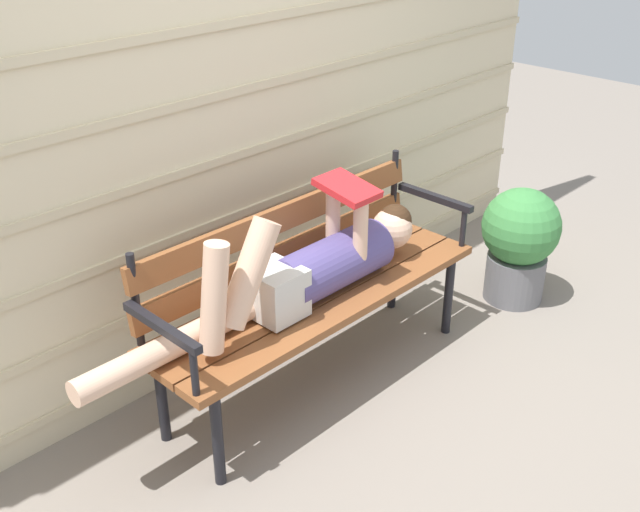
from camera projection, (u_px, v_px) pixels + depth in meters
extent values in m
plane|color=gray|center=(333.00, 387.00, 3.44)|extent=(12.00, 12.00, 0.00)
cube|color=beige|center=(234.00, 89.00, 3.22)|extent=(4.42, 0.06, 2.51)
cube|color=beige|center=(251.00, 315.00, 3.72)|extent=(4.42, 0.02, 0.04)
cube|color=beige|center=(248.00, 265.00, 3.59)|extent=(4.42, 0.02, 0.04)
cube|color=beige|center=(245.00, 211.00, 3.46)|extent=(4.42, 0.02, 0.04)
cube|color=beige|center=(243.00, 153.00, 3.33)|extent=(4.42, 0.02, 0.04)
cube|color=beige|center=(239.00, 90.00, 3.20)|extent=(4.42, 0.02, 0.04)
cube|color=beige|center=(236.00, 22.00, 3.07)|extent=(4.42, 0.02, 0.04)
cube|color=brown|center=(346.00, 309.00, 3.19)|extent=(1.65, 0.14, 0.04)
cube|color=brown|center=(320.00, 297.00, 3.28)|extent=(1.65, 0.14, 0.04)
cube|color=brown|center=(296.00, 284.00, 3.38)|extent=(1.65, 0.14, 0.04)
cube|color=brown|center=(284.00, 254.00, 3.36)|extent=(1.59, 0.05, 0.11)
cube|color=brown|center=(283.00, 217.00, 3.28)|extent=(1.59, 0.05, 0.11)
cylinder|color=black|center=(136.00, 300.00, 2.84)|extent=(0.03, 0.03, 0.39)
cylinder|color=black|center=(394.00, 188.00, 3.80)|extent=(0.03, 0.03, 0.39)
cylinder|color=black|center=(218.00, 439.00, 2.82)|extent=(0.04, 0.04, 0.42)
cylinder|color=black|center=(448.00, 295.00, 3.74)|extent=(0.04, 0.04, 0.42)
cylinder|color=black|center=(162.00, 397.00, 3.04)|extent=(0.04, 0.04, 0.42)
cylinder|color=black|center=(393.00, 271.00, 3.96)|extent=(0.04, 0.04, 0.42)
cube|color=black|center=(161.00, 327.00, 2.67)|extent=(0.04, 0.43, 0.03)
cylinder|color=black|center=(194.00, 371.00, 2.61)|extent=(0.03, 0.03, 0.20)
cube|color=black|center=(435.00, 197.00, 3.69)|extent=(0.04, 0.43, 0.03)
cylinder|color=black|center=(463.00, 227.00, 3.63)|extent=(0.03, 0.03, 0.20)
cylinder|color=#514784|center=(333.00, 263.00, 3.27)|extent=(0.56, 0.23, 0.23)
cube|color=silver|center=(275.00, 292.00, 3.06)|extent=(0.20, 0.22, 0.21)
sphere|color=beige|center=(392.00, 228.00, 3.51)|extent=(0.19, 0.19, 0.19)
sphere|color=#382314|center=(395.00, 221.00, 3.51)|extent=(0.16, 0.16, 0.16)
cylinder|color=beige|center=(249.00, 273.00, 2.82)|extent=(0.30, 0.11, 0.42)
cylinder|color=beige|center=(214.00, 298.00, 2.73)|extent=(0.15, 0.09, 0.43)
cylinder|color=beige|center=(170.00, 347.00, 2.82)|extent=(0.80, 0.10, 0.10)
cylinder|color=beige|center=(360.00, 230.00, 3.20)|extent=(0.06, 0.06, 0.31)
cylinder|color=beige|center=(333.00, 219.00, 3.30)|extent=(0.06, 0.06, 0.31)
cube|color=red|center=(347.00, 188.00, 3.17)|extent=(0.18, 0.25, 0.07)
cylinder|color=slate|center=(514.00, 277.00, 4.08)|extent=(0.31, 0.31, 0.25)
sphere|color=#3D8442|center=(521.00, 227.00, 3.94)|extent=(0.41, 0.41, 0.41)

